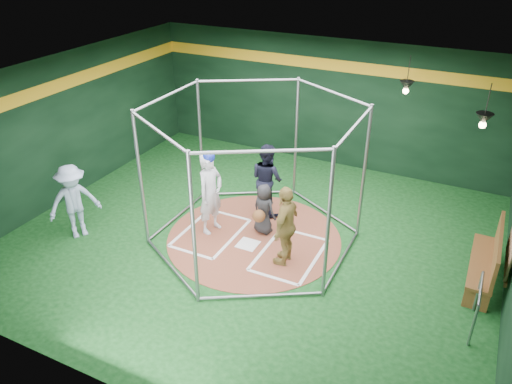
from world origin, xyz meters
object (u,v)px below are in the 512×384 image
at_px(dugout_bench, 489,258).
at_px(visitor_leopard, 286,225).
at_px(umpire, 267,179).
at_px(batter_figure, 210,192).

bearing_deg(dugout_bench, visitor_leopard, -164.18).
bearing_deg(umpire, batter_figure, 84.05).
xyz_separation_m(visitor_leopard, umpire, (-1.18, 1.65, 0.01)).
relative_size(visitor_leopard, dugout_bench, 0.89).
relative_size(batter_figure, visitor_leopard, 1.13).
relative_size(batter_figure, dugout_bench, 1.00).
bearing_deg(dugout_bench, batter_figure, -173.11).
xyz_separation_m(batter_figure, visitor_leopard, (1.93, -0.37, -0.10)).
bearing_deg(visitor_leopard, batter_figure, -101.21).
bearing_deg(umpire, dugout_bench, -162.44).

